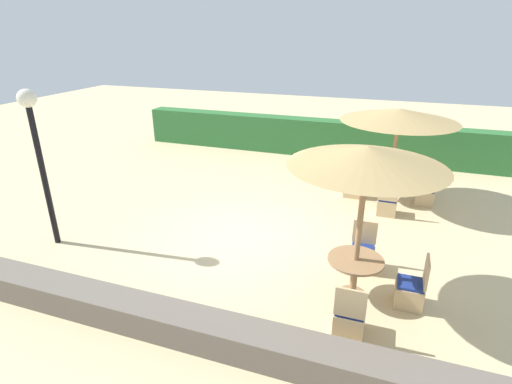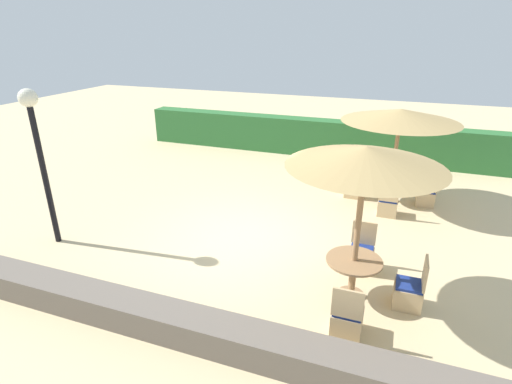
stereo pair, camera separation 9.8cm
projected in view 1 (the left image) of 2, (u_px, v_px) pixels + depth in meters
name	position (u px, v px, depth m)	size (l,w,h in m)	color
ground_plane	(247.00, 239.00, 8.96)	(40.00, 40.00, 0.00)	#D1BA8C
hedge_row	(312.00, 137.00, 14.64)	(13.00, 0.70, 1.32)	#2D6B33
stone_border	(173.00, 323.00, 6.07)	(10.00, 0.56, 0.47)	#6B6056
lamp_post	(36.00, 138.00, 7.93)	(0.36, 0.36, 3.32)	black
parasol_front_right	(367.00, 157.00, 6.12)	(2.48, 2.48, 2.73)	#93704C
round_table_front_right	(355.00, 268.00, 6.88)	(0.96, 0.96, 0.73)	#93704C
patio_chair_front_right_north	(362.00, 256.00, 7.79)	(0.46, 0.46, 0.93)	tan
patio_chair_front_right_east	(410.00, 292.00, 6.74)	(0.46, 0.46, 0.93)	tan
patio_chair_front_right_south	(349.00, 319.00, 6.12)	(0.46, 0.46, 0.93)	tan
parasol_back_right	(399.00, 115.00, 10.07)	(2.95, 2.95, 2.51)	#93704C
round_table_back_right	(390.00, 180.00, 10.74)	(1.02, 1.02, 0.75)	#93704C
patio_chair_back_right_south	(387.00, 205.00, 10.04)	(0.46, 0.46, 0.93)	tan
patio_chair_back_right_east	(425.00, 195.00, 10.61)	(0.46, 0.46, 0.93)	tan
patio_chair_back_right_west	(352.00, 187.00, 11.14)	(0.46, 0.46, 0.93)	tan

